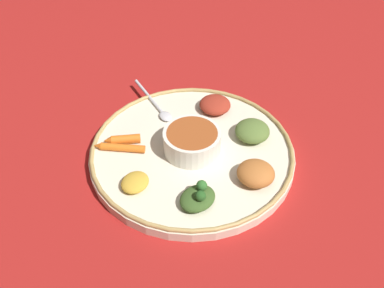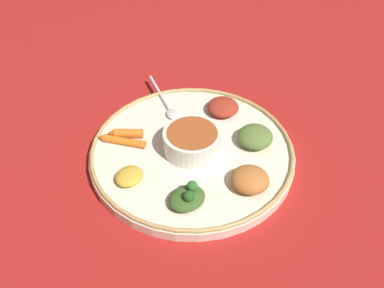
{
  "view_description": "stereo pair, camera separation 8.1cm",
  "coord_description": "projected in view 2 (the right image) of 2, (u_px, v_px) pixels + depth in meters",
  "views": [
    {
      "loc": [
        -0.33,
        -0.49,
        0.59
      ],
      "look_at": [
        0.0,
        0.0,
        0.03
      ],
      "focal_mm": 40.48,
      "sensor_mm": 36.0,
      "label": 1
    },
    {
      "loc": [
        -0.26,
        -0.53,
        0.59
      ],
      "look_at": [
        0.0,
        0.0,
        0.03
      ],
      "focal_mm": 40.48,
      "sensor_mm": 36.0,
      "label": 2
    }
  ],
  "objects": [
    {
      "name": "greens_pile",
      "position": [
        187.0,
        197.0,
        0.72
      ],
      "size": [
        0.07,
        0.06,
        0.04
      ],
      "color": "#385623",
      "rests_on": "platter"
    },
    {
      "name": "spoon",
      "position": [
        166.0,
        104.0,
        0.92
      ],
      "size": [
        0.03,
        0.17,
        0.01
      ],
      "color": "silver",
      "rests_on": "platter"
    },
    {
      "name": "center_bowl",
      "position": [
        192.0,
        141.0,
        0.81
      ],
      "size": [
        0.11,
        0.11,
        0.04
      ],
      "color": "silver",
      "rests_on": "platter"
    },
    {
      "name": "mound_collards",
      "position": [
        255.0,
        137.0,
        0.83
      ],
      "size": [
        0.1,
        0.1,
        0.03
      ],
      "primitive_type": "ellipsoid",
      "rotation": [
        0.0,
        0.0,
        2.36
      ],
      "color": "#567033",
      "rests_on": "platter"
    },
    {
      "name": "carrot_near_spoon",
      "position": [
        126.0,
        133.0,
        0.85
      ],
      "size": [
        0.07,
        0.05,
        0.02
      ],
      "color": "orange",
      "rests_on": "platter"
    },
    {
      "name": "mound_beet",
      "position": [
        223.0,
        107.0,
        0.9
      ],
      "size": [
        0.09,
        0.09,
        0.03
      ],
      "primitive_type": "ellipsoid",
      "rotation": [
        0.0,
        0.0,
        3.65
      ],
      "color": "maroon",
      "rests_on": "platter"
    },
    {
      "name": "platter",
      "position": [
        192.0,
        153.0,
        0.83
      ],
      "size": [
        0.39,
        0.39,
        0.02
      ],
      "primitive_type": "cylinder",
      "color": "beige",
      "rests_on": "ground_plane"
    },
    {
      "name": "ground_plane",
      "position": [
        192.0,
        157.0,
        0.84
      ],
      "size": [
        2.4,
        2.4,
        0.0
      ],
      "primitive_type": "plane",
      "color": "maroon"
    },
    {
      "name": "platter_rim",
      "position": [
        192.0,
        149.0,
        0.82
      ],
      "size": [
        0.39,
        0.39,
        0.01
      ],
      "primitive_type": "torus",
      "color": "tan",
      "rests_on": "platter"
    },
    {
      "name": "mound_lentil_yellow",
      "position": [
        129.0,
        176.0,
        0.76
      ],
      "size": [
        0.07,
        0.07,
        0.02
      ],
      "primitive_type": "ellipsoid",
      "rotation": [
        0.0,
        0.0,
        0.49
      ],
      "color": "gold",
      "rests_on": "platter"
    },
    {
      "name": "mound_chickpea",
      "position": [
        250.0,
        179.0,
        0.75
      ],
      "size": [
        0.09,
        0.09,
        0.03
      ],
      "primitive_type": "ellipsoid",
      "rotation": [
        0.0,
        0.0,
        5.45
      ],
      "color": "#B2662D",
      "rests_on": "platter"
    },
    {
      "name": "carrot_outer",
      "position": [
        121.0,
        141.0,
        0.83
      ],
      "size": [
        0.08,
        0.07,
        0.01
      ],
      "color": "orange",
      "rests_on": "platter"
    }
  ]
}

